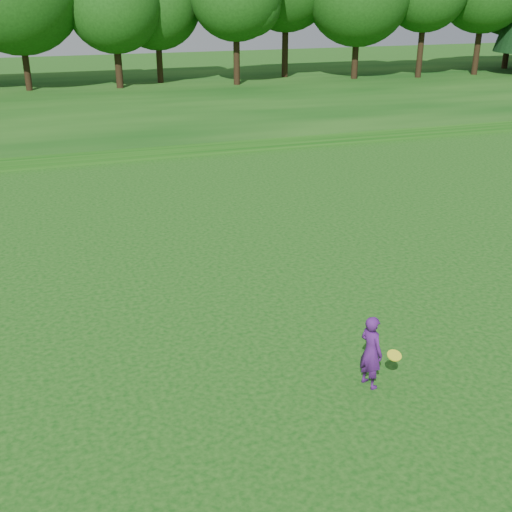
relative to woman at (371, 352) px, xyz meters
name	(u,v)px	position (x,y,z in m)	size (l,w,h in m)	color
ground	(210,413)	(-3.20, 0.11, -0.76)	(140.00, 140.00, 0.00)	#0D460E
berm	(76,104)	(-3.20, 34.11, -0.46)	(130.00, 30.00, 0.60)	#0D460E
walking_path	(98,158)	(-3.20, 20.11, -0.74)	(130.00, 1.60, 0.04)	gray
woman	(371,352)	(0.00, 0.00, 0.00)	(0.58, 0.97, 1.51)	#501971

